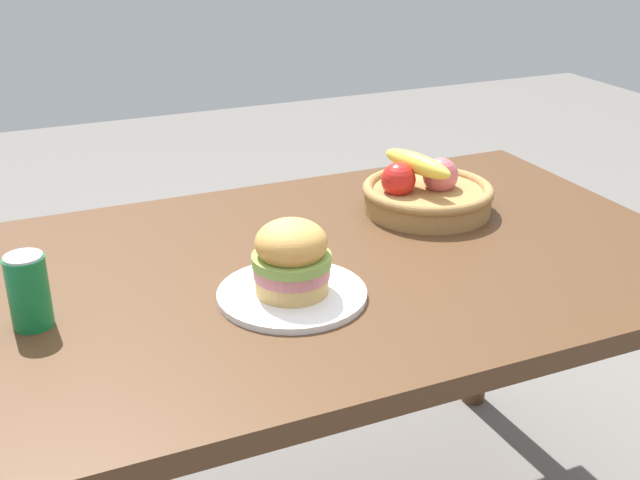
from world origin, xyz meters
name	(u,v)px	position (x,y,z in m)	size (l,w,h in m)	color
dining_table	(340,302)	(0.00, 0.00, 0.65)	(1.40, 0.90, 0.75)	#4C301C
plate	(292,294)	(-0.15, -0.12, 0.76)	(0.26, 0.26, 0.01)	white
sandwich	(291,257)	(-0.15, -0.12, 0.83)	(0.14, 0.14, 0.13)	#DBAD60
soda_can	(29,291)	(-0.57, -0.04, 0.81)	(0.07, 0.07, 0.13)	#147238
fruit_basket	(426,192)	(0.27, 0.14, 0.79)	(0.29, 0.29, 0.13)	#9E7542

